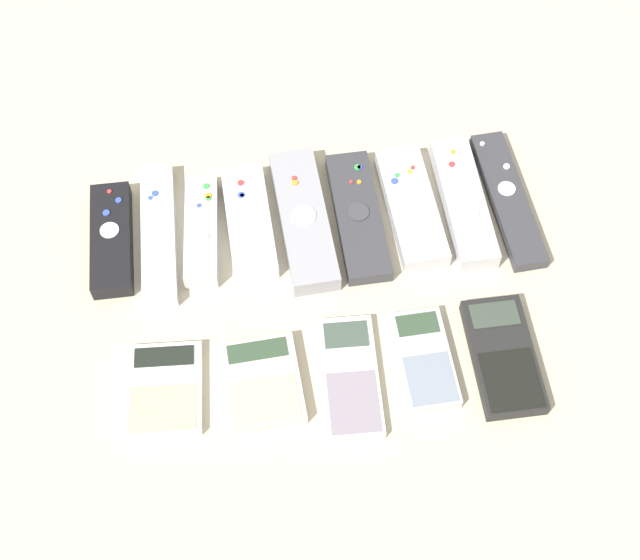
{
  "coord_description": "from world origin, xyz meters",
  "views": [
    {
      "loc": [
        -0.06,
        -0.53,
        0.96
      ],
      "look_at": [
        0.0,
        0.03,
        0.01
      ],
      "focal_mm": 50.0,
      "sensor_mm": 36.0,
      "label": 1
    }
  ],
  "objects_px": {
    "remote_2": "(202,231)",
    "remote_1": "(159,234)",
    "remote_0": "(112,239)",
    "remote_5": "(358,216)",
    "calculator_1": "(262,383)",
    "remote_4": "(304,220)",
    "remote_7": "(463,202)",
    "calculator_2": "(350,376)",
    "calculator_4": "(503,356)",
    "remote_6": "(411,207)",
    "calculator_3": "(424,359)",
    "remote_3": "(249,222)",
    "remote_8": "(508,199)",
    "calculator_0": "(164,389)"
  },
  "relations": [
    {
      "from": "remote_3",
      "to": "calculator_4",
      "type": "bearing_deg",
      "value": -40.76
    },
    {
      "from": "calculator_4",
      "to": "remote_8",
      "type": "bearing_deg",
      "value": 75.06
    },
    {
      "from": "remote_0",
      "to": "remote_5",
      "type": "height_order",
      "value": "remote_0"
    },
    {
      "from": "remote_7",
      "to": "calculator_2",
      "type": "xyz_separation_m",
      "value": [
        -0.18,
        -0.23,
        -0.01
      ]
    },
    {
      "from": "remote_8",
      "to": "calculator_2",
      "type": "distance_m",
      "value": 0.33
    },
    {
      "from": "remote_3",
      "to": "remote_5",
      "type": "xyz_separation_m",
      "value": [
        0.14,
        -0.0,
        -0.0
      ]
    },
    {
      "from": "calculator_1",
      "to": "remote_5",
      "type": "bearing_deg",
      "value": 53.46
    },
    {
      "from": "remote_4",
      "to": "remote_2",
      "type": "bearing_deg",
      "value": 177.45
    },
    {
      "from": "calculator_1",
      "to": "calculator_2",
      "type": "distance_m",
      "value": 0.1
    },
    {
      "from": "calculator_3",
      "to": "remote_8",
      "type": "bearing_deg",
      "value": 53.12
    },
    {
      "from": "remote_1",
      "to": "remote_7",
      "type": "height_order",
      "value": "remote_7"
    },
    {
      "from": "remote_4",
      "to": "calculator_0",
      "type": "distance_m",
      "value": 0.28
    },
    {
      "from": "remote_8",
      "to": "calculator_1",
      "type": "distance_m",
      "value": 0.41
    },
    {
      "from": "remote_3",
      "to": "calculator_0",
      "type": "xyz_separation_m",
      "value": [
        -0.12,
        -0.22,
        -0.01
      ]
    },
    {
      "from": "calculator_1",
      "to": "calculator_3",
      "type": "xyz_separation_m",
      "value": [
        0.19,
        0.01,
        -0.0
      ]
    },
    {
      "from": "remote_6",
      "to": "calculator_3",
      "type": "relative_size",
      "value": 1.42
    },
    {
      "from": "remote_5",
      "to": "remote_8",
      "type": "relative_size",
      "value": 0.91
    },
    {
      "from": "calculator_1",
      "to": "remote_6",
      "type": "bearing_deg",
      "value": 42.86
    },
    {
      "from": "remote_0",
      "to": "calculator_3",
      "type": "distance_m",
      "value": 0.42
    },
    {
      "from": "remote_2",
      "to": "calculator_0",
      "type": "distance_m",
      "value": 0.22
    },
    {
      "from": "remote_1",
      "to": "remote_2",
      "type": "distance_m",
      "value": 0.06
    },
    {
      "from": "remote_6",
      "to": "calculator_1",
      "type": "height_order",
      "value": "remote_6"
    },
    {
      "from": "remote_3",
      "to": "calculator_4",
      "type": "relative_size",
      "value": 1.09
    },
    {
      "from": "remote_2",
      "to": "remote_1",
      "type": "bearing_deg",
      "value": 179.35
    },
    {
      "from": "remote_6",
      "to": "remote_4",
      "type": "bearing_deg",
      "value": 178.38
    },
    {
      "from": "remote_6",
      "to": "calculator_3",
      "type": "xyz_separation_m",
      "value": [
        -0.02,
        -0.22,
        -0.0
      ]
    },
    {
      "from": "remote_6",
      "to": "calculator_0",
      "type": "relative_size",
      "value": 1.55
    },
    {
      "from": "remote_5",
      "to": "remote_8",
      "type": "bearing_deg",
      "value": -0.36
    },
    {
      "from": "remote_6",
      "to": "calculator_3",
      "type": "height_order",
      "value": "remote_6"
    },
    {
      "from": "remote_1",
      "to": "remote_6",
      "type": "relative_size",
      "value": 1.13
    },
    {
      "from": "calculator_0",
      "to": "calculator_3",
      "type": "height_order",
      "value": "calculator_3"
    },
    {
      "from": "calculator_3",
      "to": "calculator_4",
      "type": "relative_size",
      "value": 0.85
    },
    {
      "from": "remote_6",
      "to": "calculator_3",
      "type": "bearing_deg",
      "value": -98.98
    },
    {
      "from": "remote_4",
      "to": "remote_1",
      "type": "bearing_deg",
      "value": 176.03
    },
    {
      "from": "calculator_0",
      "to": "remote_6",
      "type": "bearing_deg",
      "value": 36.43
    },
    {
      "from": "remote_1",
      "to": "remote_7",
      "type": "bearing_deg",
      "value": 0.54
    },
    {
      "from": "remote_2",
      "to": "calculator_0",
      "type": "xyz_separation_m",
      "value": [
        -0.05,
        -0.21,
        -0.01
      ]
    },
    {
      "from": "remote_4",
      "to": "remote_3",
      "type": "bearing_deg",
      "value": 172.83
    },
    {
      "from": "remote_5",
      "to": "calculator_0",
      "type": "xyz_separation_m",
      "value": [
        -0.26,
        -0.21,
        -0.0
      ]
    },
    {
      "from": "remote_5",
      "to": "calculator_0",
      "type": "bearing_deg",
      "value": -142.0
    },
    {
      "from": "remote_0",
      "to": "calculator_1",
      "type": "distance_m",
      "value": 0.28
    },
    {
      "from": "remote_4",
      "to": "calculator_1",
      "type": "height_order",
      "value": "remote_4"
    },
    {
      "from": "remote_7",
      "to": "calculator_4",
      "type": "xyz_separation_m",
      "value": [
        0.0,
        -0.22,
        -0.0
      ]
    },
    {
      "from": "remote_0",
      "to": "remote_6",
      "type": "distance_m",
      "value": 0.39
    },
    {
      "from": "remote_2",
      "to": "calculator_0",
      "type": "height_order",
      "value": "remote_2"
    },
    {
      "from": "remote_8",
      "to": "calculator_3",
      "type": "relative_size",
      "value": 1.67
    },
    {
      "from": "remote_4",
      "to": "remote_7",
      "type": "bearing_deg",
      "value": -2.52
    },
    {
      "from": "remote_5",
      "to": "calculator_1",
      "type": "xyz_separation_m",
      "value": [
        -0.14,
        -0.22,
        -0.0
      ]
    },
    {
      "from": "remote_8",
      "to": "calculator_4",
      "type": "distance_m",
      "value": 0.23
    },
    {
      "from": "remote_0",
      "to": "calculator_4",
      "type": "relative_size",
      "value": 1.06
    }
  ]
}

